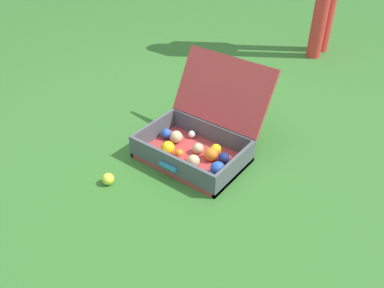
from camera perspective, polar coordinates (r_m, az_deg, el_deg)
ground_plane at (r=2.30m, az=0.39°, el=-2.00°), size 16.00×16.00×0.00m
open_suitcase at (r=2.27m, az=1.11°, el=0.92°), size 0.59×0.63×0.50m
stray_ball_on_grass at (r=2.15m, az=-12.01°, el=-4.95°), size 0.07×0.07×0.07m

